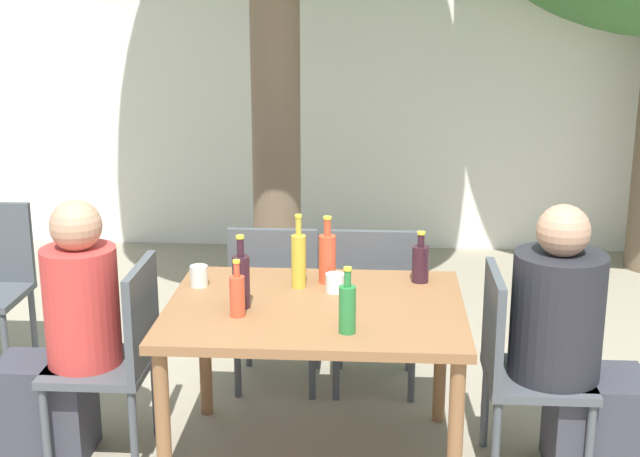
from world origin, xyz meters
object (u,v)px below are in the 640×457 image
Objects in this scene: soda_bottle_4 at (327,257)px; drinking_glass_1 at (199,276)px; drinking_glass_0 at (335,283)px; wine_bottle_2 at (420,263)px; person_seated_0 at (65,345)px; soda_bottle_0 at (237,295)px; patio_chair_1 at (518,361)px; patio_chair_0 at (118,350)px; wine_bottle_3 at (241,280)px; oil_cruet_5 at (299,259)px; person_seated_1 at (574,355)px; green_bottle_1 at (347,307)px; patio_chair_2 at (276,297)px; dining_table_front at (315,323)px; patio_chair_3 at (375,299)px.

drinking_glass_1 is at bearing -171.33° from soda_bottle_4.
soda_bottle_4 reaches higher than drinking_glass_0.
wine_bottle_2 is 1.00m from drinking_glass_1.
person_seated_0 reaches higher than soda_bottle_0.
person_seated_0 is at bearing 90.00° from patio_chair_1.
drinking_glass_0 is (0.93, 0.16, 0.27)m from patio_chair_0.
wine_bottle_3 is 0.48m from soda_bottle_4.
soda_bottle_0 is 0.56m from soda_bottle_4.
wine_bottle_2 is (1.31, 0.33, 0.32)m from patio_chair_0.
person_seated_0 is 14.07× the size of drinking_glass_0.
oil_cruet_5 is (-0.95, 0.22, 0.36)m from patio_chair_1.
patio_chair_1 is 2.91× the size of soda_bottle_4.
soda_bottle_0 is (-1.39, -0.15, 0.29)m from person_seated_1.
drinking_glass_1 is at bearing -172.82° from wine_bottle_2.
soda_bottle_4 is (-0.11, 0.59, 0.02)m from green_bottle_1.
soda_bottle_4 is (1.13, 0.29, 0.33)m from person_seated_0.
soda_bottle_0 reaches higher than drinking_glass_0.
person_seated_0 reaches higher than drinking_glass_0.
patio_chair_1 is at bearing 147.05° from patio_chair_2.
soda_bottle_4 reaches higher than wine_bottle_2.
soda_bottle_0 reaches higher than patio_chair_0.
patio_chair_0 is 1.72m from patio_chair_1.
dining_table_front is 1.40× the size of patio_chair_3.
patio_chair_3 reaches higher than drinking_glass_0.
green_bottle_1 is 0.52m from wine_bottle_3.
green_bottle_1 reaches higher than patio_chair_3.
patio_chair_0 is at bearing 49.78° from patio_chair_2.
wine_bottle_2 reaches higher than drinking_glass_1.
patio_chair_2 is 1.00× the size of patio_chair_3.
soda_bottle_0 is 0.90m from wine_bottle_2.
soda_bottle_4 is at bearing 108.05° from patio_chair_0.
oil_cruet_5 is at bearing 105.91° from patio_chair_0.
green_bottle_1 is at bearing 84.10° from patio_chair_3.
person_seated_0 reaches higher than patio_chair_2.
drinking_glass_0 is at bearing -72.12° from soda_bottle_4.
dining_table_front is at bearing 115.68° from green_bottle_1.
green_bottle_1 is (0.15, -0.30, 0.19)m from dining_table_front.
person_seated_0 is at bearing -180.00° from dining_table_front.
soda_bottle_4 is at bearing -174.85° from wine_bottle_2.
oil_cruet_5 is (-0.09, 0.22, 0.21)m from dining_table_front.
patio_chair_2 is 10.73× the size of drinking_glass_0.
drinking_glass_0 is (-0.38, -0.16, -0.05)m from wine_bottle_2.
person_seated_0 is at bearing 28.10° from patio_chair_3.
green_bottle_1 is (1.00, -0.30, 0.34)m from patio_chair_0.
patio_chair_2 reaches higher than drinking_glass_1.
soda_bottle_4 is at bearing 8.67° from drinking_glass_1.
oil_cruet_5 reaches higher than wine_bottle_2.
patio_chair_1 is at bearing 2.56° from wine_bottle_3.
patio_chair_1 is 2.88× the size of wine_bottle_3.
oil_cruet_5 reaches higher than dining_table_front.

